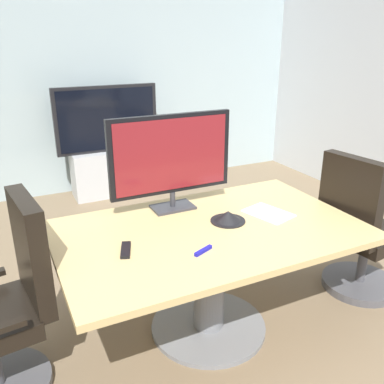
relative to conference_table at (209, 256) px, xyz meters
name	(u,v)px	position (x,y,z in m)	size (l,w,h in m)	color
ground_plane	(199,334)	(-0.09, -0.03, -0.54)	(7.25, 7.25, 0.00)	#7A664C
wall_back_glass_partition	(79,69)	(-0.09, 3.10, 0.93)	(5.82, 0.10, 2.95)	#9EB2B7
conference_table	(209,256)	(0.00, 0.00, 0.00)	(1.83, 1.13, 0.74)	tan
office_chair_left	(5,317)	(-1.19, 0.05, -0.09)	(0.62, 0.60, 1.09)	#4C4C51
office_chair_right	(359,237)	(1.19, -0.10, -0.09)	(0.62, 0.60, 1.09)	#4C4C51
tv_monitor	(171,157)	(-0.08, 0.39, 0.55)	(0.84, 0.18, 0.64)	#333338
wall_display_unit	(110,159)	(0.11, 2.74, -0.10)	(1.20, 0.36, 1.31)	#B7BABC
conference_phone	(228,217)	(0.15, 0.04, 0.23)	(0.22, 0.22, 0.07)	black
remote_control	(126,250)	(-0.55, -0.05, 0.20)	(0.05, 0.17, 0.02)	black
whiteboard_marker	(203,251)	(-0.17, -0.25, 0.21)	(0.13, 0.02, 0.02)	#1919A5
paper_notepad	(268,213)	(0.45, 0.02, 0.20)	(0.21, 0.30, 0.01)	white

